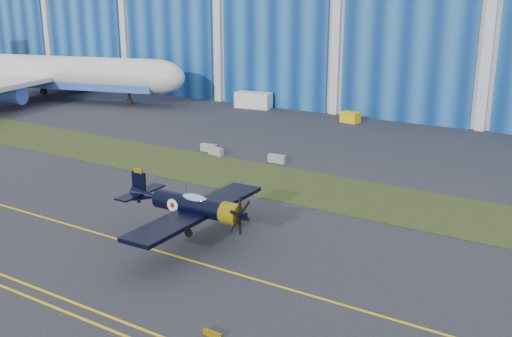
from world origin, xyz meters
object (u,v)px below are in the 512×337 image
Objects in this scene: jetliner at (36,36)px; shipping_container at (253,100)px; warbird at (190,205)px; tug at (350,117)px.

jetliner is 39.84m from shipping_container.
warbird is 5.46× the size of tug.
shipping_container is at bearing -176.92° from tug.
shipping_container is (-26.26, 49.25, -1.67)m from warbird.
shipping_container is (36.36, 13.06, -9.73)m from jetliner.
warbird is at bearing -44.95° from jetliner.
tug is at bearing -15.29° from shipping_container.
warbird is 55.84m from shipping_container.
shipping_container is 18.31m from tug.
tug is at bearing -3.62° from jetliner.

